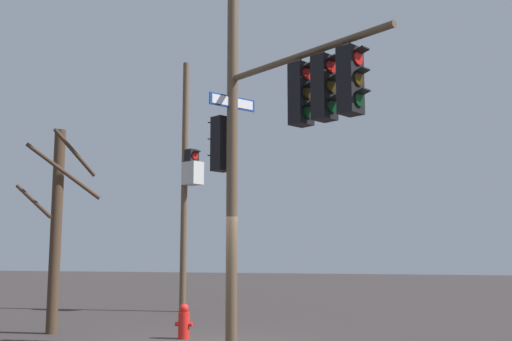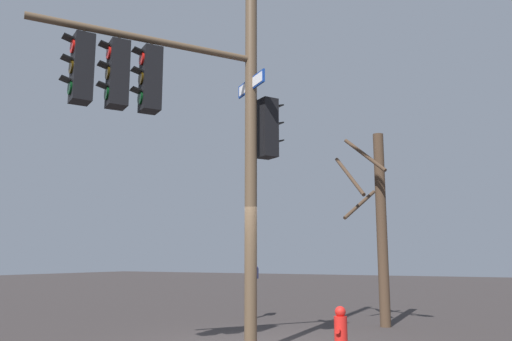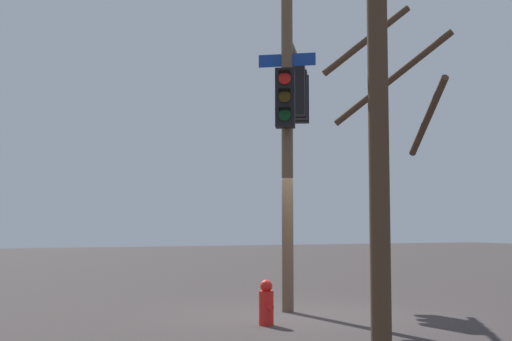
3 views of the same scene
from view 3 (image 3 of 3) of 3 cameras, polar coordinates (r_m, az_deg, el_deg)
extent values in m
plane|color=#362F2E|center=(12.91, 3.85, -11.66)|extent=(80.00, 80.00, 0.00)
cylinder|color=brown|center=(13.53, 2.55, 8.48)|extent=(0.22, 0.22, 9.29)
cylinder|color=brown|center=(15.54, 3.34, 9.04)|extent=(3.28, 2.25, 0.12)
cube|color=black|center=(15.35, 3.34, 6.54)|extent=(0.45, 0.46, 1.10)
cylinder|color=red|center=(15.57, 3.38, 7.65)|extent=(0.14, 0.20, 0.22)
cube|color=black|center=(15.67, 3.39, 8.02)|extent=(0.25, 0.26, 0.06)
cylinder|color=#352504|center=(15.51, 3.38, 6.42)|extent=(0.14, 0.20, 0.22)
cube|color=black|center=(15.60, 3.40, 6.80)|extent=(0.25, 0.26, 0.06)
cylinder|color=black|center=(15.45, 3.39, 5.18)|extent=(0.14, 0.20, 0.22)
cube|color=black|center=(15.54, 3.41, 5.57)|extent=(0.25, 0.26, 0.06)
cylinder|color=brown|center=(15.48, 3.33, 8.81)|extent=(0.04, 0.04, 0.15)
cube|color=black|center=(15.88, 3.53, 6.17)|extent=(0.45, 0.46, 1.10)
cylinder|color=red|center=(16.10, 3.56, 7.25)|extent=(0.14, 0.20, 0.22)
cube|color=black|center=(16.20, 3.58, 7.61)|extent=(0.25, 0.26, 0.06)
cylinder|color=#352504|center=(16.04, 3.57, 6.06)|extent=(0.14, 0.20, 0.22)
cube|color=black|center=(16.14, 3.59, 6.43)|extent=(0.25, 0.26, 0.06)
cylinder|color=black|center=(15.98, 3.58, 4.86)|extent=(0.14, 0.20, 0.22)
cube|color=black|center=(16.07, 3.59, 5.24)|extent=(0.25, 0.26, 0.06)
cylinder|color=brown|center=(16.00, 3.52, 8.37)|extent=(0.04, 0.04, 0.15)
cube|color=black|center=(16.43, 3.71, 5.81)|extent=(0.44, 0.46, 1.10)
cylinder|color=red|center=(16.65, 3.72, 6.86)|extent=(0.14, 0.21, 0.22)
cube|color=black|center=(16.75, 3.72, 7.21)|extent=(0.24, 0.26, 0.06)
cylinder|color=#352504|center=(16.59, 3.73, 5.71)|extent=(0.14, 0.21, 0.22)
cube|color=black|center=(16.68, 3.73, 6.07)|extent=(0.24, 0.26, 0.06)
cylinder|color=black|center=(16.53, 3.73, 4.55)|extent=(0.14, 0.21, 0.22)
cube|color=black|center=(16.62, 3.73, 4.92)|extent=(0.24, 0.26, 0.06)
cylinder|color=brown|center=(16.55, 3.70, 7.94)|extent=(0.04, 0.04, 0.15)
cube|color=black|center=(13.07, 2.39, 5.91)|extent=(0.44, 0.46, 1.10)
cylinder|color=red|center=(12.97, 2.35, 7.51)|extent=(0.14, 0.21, 0.22)
cube|color=black|center=(12.93, 2.33, 8.10)|extent=(0.24, 0.26, 0.06)
cylinder|color=#352504|center=(12.91, 2.36, 6.04)|extent=(0.14, 0.21, 0.22)
cube|color=black|center=(12.86, 2.34, 6.62)|extent=(0.24, 0.26, 0.06)
cylinder|color=black|center=(12.85, 2.36, 4.55)|extent=(0.14, 0.21, 0.22)
cube|color=black|center=(12.80, 2.34, 5.13)|extent=(0.24, 0.26, 0.06)
cube|color=navy|center=(13.56, 2.54, 8.98)|extent=(0.67, 0.90, 0.24)
cube|color=white|center=(13.57, 2.56, 8.97)|extent=(0.60, 0.81, 0.18)
cylinder|color=red|center=(11.52, 0.84, -11.16)|extent=(0.24, 0.24, 0.55)
sphere|color=red|center=(11.48, 0.84, -9.40)|extent=(0.20, 0.20, 0.20)
cylinder|color=red|center=(11.39, 1.15, -11.10)|extent=(0.10, 0.09, 0.09)
cylinder|color=red|center=(11.64, 0.54, -10.95)|extent=(0.10, 0.09, 0.09)
cylinder|color=#463324|center=(8.72, 10.01, 0.33)|extent=(0.25, 0.25, 4.67)
cylinder|color=#463324|center=(9.56, 9.00, 10.43)|extent=(0.50, 1.15, 0.98)
cylinder|color=#463324|center=(8.98, 13.84, 4.20)|extent=(1.26, 0.52, 0.83)
cylinder|color=#463324|center=(9.67, 11.07, 7.35)|extent=(1.30, 1.15, 1.19)
camera|label=1|loc=(22.77, 23.72, -3.58)|focal=41.66mm
camera|label=2|loc=(19.76, -20.17, -4.22)|focal=36.31mm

